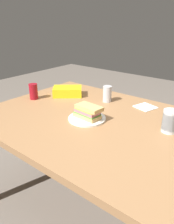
{
  "coord_description": "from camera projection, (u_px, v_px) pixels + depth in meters",
  "views": [
    {
      "loc": [
        0.69,
        -1.04,
        1.34
      ],
      "look_at": [
        -0.11,
        -0.05,
        0.79
      ],
      "focal_mm": 35.57,
      "sensor_mm": 36.0,
      "label": 1
    }
  ],
  "objects": [
    {
      "name": "sandwich",
      "position": [
        88.0,
        112.0,
        1.39
      ],
      "size": [
        0.19,
        0.11,
        0.08
      ],
      "color": "#DBB26B",
      "rests_on": "paper_plate"
    },
    {
      "name": "dining_table",
      "position": [
        105.0,
        133.0,
        1.41
      ],
      "size": [
        1.62,
        1.08,
        0.74
      ],
      "color": "#9E7047",
      "rests_on": "ground_plane"
    },
    {
      "name": "paper_napkin",
      "position": [
        145.0,
        107.0,
        1.59
      ],
      "size": [
        0.16,
        0.16,
        0.01
      ],
      "primitive_type": "cube",
      "rotation": [
        0.0,
        0.0,
        1.27
      ],
      "color": "white",
      "rests_on": "dining_table"
    },
    {
      "name": "paper_plate",
      "position": [
        87.0,
        118.0,
        1.41
      ],
      "size": [
        0.24,
        0.24,
        0.01
      ],
      "primitive_type": "cylinder",
      "color": "white",
      "rests_on": "dining_table"
    },
    {
      "name": "ground_plane",
      "position": [
        102.0,
        209.0,
        1.67
      ],
      "size": [
        8.0,
        8.0,
        0.0
      ],
      "primitive_type": "plane",
      "color": "#70665B"
    },
    {
      "name": "soda_can_red",
      "position": [
        34.0,
        91.0,
        1.74
      ],
      "size": [
        0.07,
        0.07,
        0.12
      ],
      "primitive_type": "cylinder",
      "color": "maroon",
      "rests_on": "dining_table"
    },
    {
      "name": "plastic_cup_stack",
      "position": [
        170.0,
        121.0,
        1.23
      ],
      "size": [
        0.08,
        0.08,
        0.13
      ],
      "color": "silver",
      "rests_on": "dining_table"
    },
    {
      "name": "chip_bag",
      "position": [
        68.0,
        91.0,
        1.82
      ],
      "size": [
        0.27,
        0.26,
        0.07
      ],
      "primitive_type": "cube",
      "rotation": [
        0.0,
        0.0,
        0.7
      ],
      "color": "yellow",
      "rests_on": "dining_table"
    },
    {
      "name": "soda_can_silver",
      "position": [
        107.0,
        94.0,
        1.68
      ],
      "size": [
        0.07,
        0.07,
        0.12
      ],
      "primitive_type": "cylinder",
      "color": "silver",
      "rests_on": "dining_table"
    }
  ]
}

